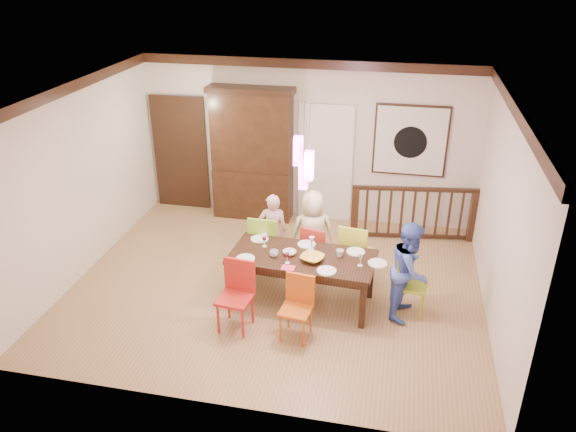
% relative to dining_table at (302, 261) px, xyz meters
% --- Properties ---
extents(floor, '(6.00, 6.00, 0.00)m').
position_rel_dining_table_xyz_m(floor, '(-0.45, 0.33, -0.66)').
color(floor, olive).
rests_on(floor, ground).
extents(ceiling, '(6.00, 6.00, 0.00)m').
position_rel_dining_table_xyz_m(ceiling, '(-0.45, 0.33, 2.24)').
color(ceiling, white).
rests_on(ceiling, wall_back).
extents(wall_back, '(6.00, 0.00, 6.00)m').
position_rel_dining_table_xyz_m(wall_back, '(-0.45, 2.83, 0.79)').
color(wall_back, beige).
rests_on(wall_back, floor).
extents(wall_left, '(0.00, 5.00, 5.00)m').
position_rel_dining_table_xyz_m(wall_left, '(-3.45, 0.33, 0.79)').
color(wall_left, beige).
rests_on(wall_left, floor).
extents(wall_right, '(0.00, 5.00, 5.00)m').
position_rel_dining_table_xyz_m(wall_right, '(2.55, 0.33, 0.79)').
color(wall_right, beige).
rests_on(wall_right, floor).
extents(crown_molding, '(6.00, 5.00, 0.16)m').
position_rel_dining_table_xyz_m(crown_molding, '(-0.45, 0.33, 2.16)').
color(crown_molding, black).
rests_on(crown_molding, wall_back).
extents(panel_door, '(1.04, 0.07, 2.24)m').
position_rel_dining_table_xyz_m(panel_door, '(-2.85, 2.78, 0.39)').
color(panel_door, black).
rests_on(panel_door, wall_back).
extents(white_doorway, '(0.97, 0.05, 2.22)m').
position_rel_dining_table_xyz_m(white_doorway, '(-0.10, 2.79, 0.39)').
color(white_doorway, silver).
rests_on(white_doorway, wall_back).
extents(painting, '(1.25, 0.06, 1.25)m').
position_rel_dining_table_xyz_m(painting, '(1.35, 2.79, 0.94)').
color(painting, black).
rests_on(painting, wall_back).
extents(pendant_cluster, '(0.27, 0.21, 1.14)m').
position_rel_dining_table_xyz_m(pendant_cluster, '(0.00, -0.00, 1.44)').
color(pendant_cluster, '#F048B3').
rests_on(pendant_cluster, ceiling).
extents(dining_table, '(2.05, 1.04, 0.75)m').
position_rel_dining_table_xyz_m(dining_table, '(0.00, 0.00, 0.00)').
color(dining_table, black).
rests_on(dining_table, floor).
extents(chair_far_left, '(0.46, 0.46, 0.99)m').
position_rel_dining_table_xyz_m(chair_far_left, '(-0.69, 0.70, -0.09)').
color(chair_far_left, '#84C12F').
rests_on(chair_far_left, floor).
extents(chair_far_mid, '(0.46, 0.46, 0.86)m').
position_rel_dining_table_xyz_m(chair_far_mid, '(0.08, 0.77, -0.17)').
color(chair_far_mid, red).
rests_on(chair_far_mid, floor).
extents(chair_far_right, '(0.51, 0.51, 0.97)m').
position_rel_dining_table_xyz_m(chair_far_right, '(0.67, 0.74, -0.11)').
color(chair_far_right, '#C4D12F').
rests_on(chair_far_right, floor).
extents(chair_near_left, '(0.47, 0.47, 0.95)m').
position_rel_dining_table_xyz_m(chair_near_left, '(-0.75, -0.79, -0.12)').
color(chair_near_left, red).
rests_on(chair_near_left, floor).
extents(chair_near_mid, '(0.43, 0.43, 0.85)m').
position_rel_dining_table_xyz_m(chair_near_mid, '(0.07, -0.81, -0.17)').
color(chair_near_mid, '#BD5513').
rests_on(chair_near_mid, floor).
extents(chair_end_right, '(0.45, 0.45, 0.92)m').
position_rel_dining_table_xyz_m(chair_end_right, '(1.51, 0.05, -0.14)').
color(chair_end_right, '#8DA622').
rests_on(chair_end_right, floor).
extents(china_hutch, '(1.54, 0.46, 2.43)m').
position_rel_dining_table_xyz_m(china_hutch, '(-1.41, 2.63, 0.55)').
color(china_hutch, black).
rests_on(china_hutch, floor).
extents(balustrade, '(2.13, 0.36, 0.96)m').
position_rel_dining_table_xyz_m(balustrade, '(1.51, 2.28, -0.16)').
color(balustrade, black).
rests_on(balustrade, floor).
extents(person_far_left, '(0.50, 0.37, 1.24)m').
position_rel_dining_table_xyz_m(person_far_left, '(-0.63, 0.88, -0.04)').
color(person_far_left, beige).
rests_on(person_far_left, floor).
extents(person_far_mid, '(0.75, 0.59, 1.36)m').
position_rel_dining_table_xyz_m(person_far_mid, '(0.00, 0.83, 0.02)').
color(person_far_mid, beige).
rests_on(person_far_mid, floor).
extents(person_end_right, '(0.65, 0.77, 1.39)m').
position_rel_dining_table_xyz_m(person_end_right, '(1.46, 0.01, 0.03)').
color(person_end_right, '#4461C0').
rests_on(person_end_right, floor).
extents(serving_bowl, '(0.39, 0.39, 0.08)m').
position_rel_dining_table_xyz_m(serving_bowl, '(0.15, -0.10, 0.13)').
color(serving_bowl, gold).
rests_on(serving_bowl, dining_table).
extents(small_bowl, '(0.25, 0.25, 0.06)m').
position_rel_dining_table_xyz_m(small_bowl, '(-0.18, -0.01, 0.12)').
color(small_bowl, white).
rests_on(small_bowl, dining_table).
extents(cup_left, '(0.15, 0.15, 0.09)m').
position_rel_dining_table_xyz_m(cup_left, '(-0.38, -0.10, 0.13)').
color(cup_left, silver).
rests_on(cup_left, dining_table).
extents(cup_right, '(0.13, 0.13, 0.10)m').
position_rel_dining_table_xyz_m(cup_right, '(0.51, 0.09, 0.14)').
color(cup_right, silver).
rests_on(cup_right, dining_table).
extents(plate_far_left, '(0.26, 0.26, 0.01)m').
position_rel_dining_table_xyz_m(plate_far_left, '(-0.70, 0.34, 0.10)').
color(plate_far_left, white).
rests_on(plate_far_left, dining_table).
extents(plate_far_mid, '(0.26, 0.26, 0.01)m').
position_rel_dining_table_xyz_m(plate_far_mid, '(0.00, 0.32, 0.10)').
color(plate_far_mid, white).
rests_on(plate_far_mid, dining_table).
extents(plate_far_right, '(0.26, 0.26, 0.01)m').
position_rel_dining_table_xyz_m(plate_far_right, '(0.71, 0.25, 0.10)').
color(plate_far_right, white).
rests_on(plate_far_right, dining_table).
extents(plate_near_left, '(0.26, 0.26, 0.01)m').
position_rel_dining_table_xyz_m(plate_near_left, '(-0.75, -0.25, 0.10)').
color(plate_near_left, white).
rests_on(plate_near_left, dining_table).
extents(plate_near_mid, '(0.26, 0.26, 0.01)m').
position_rel_dining_table_xyz_m(plate_near_mid, '(0.39, -0.34, 0.10)').
color(plate_near_mid, white).
rests_on(plate_near_mid, dining_table).
extents(plate_end_right, '(0.26, 0.26, 0.01)m').
position_rel_dining_table_xyz_m(plate_end_right, '(1.03, -0.01, 0.10)').
color(plate_end_right, white).
rests_on(plate_end_right, dining_table).
extents(wine_glass_a, '(0.08, 0.08, 0.19)m').
position_rel_dining_table_xyz_m(wine_glass_a, '(-0.58, 0.15, 0.18)').
color(wine_glass_a, '#590C19').
rests_on(wine_glass_a, dining_table).
extents(wine_glass_b, '(0.08, 0.08, 0.19)m').
position_rel_dining_table_xyz_m(wine_glass_b, '(0.09, 0.21, 0.18)').
color(wine_glass_b, silver).
rests_on(wine_glass_b, dining_table).
extents(wine_glass_c, '(0.08, 0.08, 0.19)m').
position_rel_dining_table_xyz_m(wine_glass_c, '(-0.17, -0.23, 0.18)').
color(wine_glass_c, '#590C19').
rests_on(wine_glass_c, dining_table).
extents(wine_glass_d, '(0.08, 0.08, 0.19)m').
position_rel_dining_table_xyz_m(wine_glass_d, '(0.81, -0.10, 0.18)').
color(wine_glass_d, silver).
rests_on(wine_glass_d, dining_table).
extents(napkin, '(0.18, 0.14, 0.01)m').
position_rel_dining_table_xyz_m(napkin, '(-0.12, -0.37, 0.10)').
color(napkin, '#D83359').
rests_on(napkin, dining_table).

